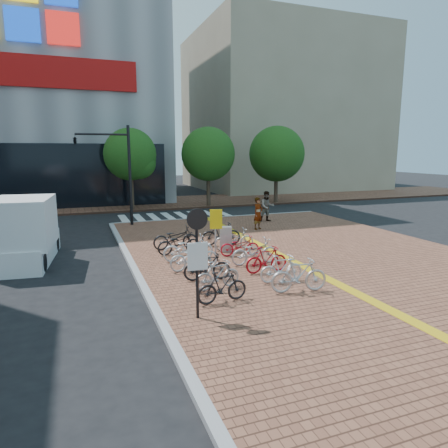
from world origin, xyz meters
name	(u,v)px	position (x,y,z in m)	size (l,w,h in m)	color
ground	(255,276)	(0.00, 0.00, 0.00)	(120.00, 120.00, 0.00)	black
sidewalk	(433,315)	(3.00, -5.00, 0.07)	(14.00, 34.00, 0.15)	brown
tactile_strip	(405,317)	(2.00, -5.00, 0.16)	(0.40, 34.00, 0.01)	gold
kerb_west	(182,362)	(-4.00, -5.00, 0.08)	(0.25, 34.00, 0.15)	gray
kerb_north	(220,218)	(3.00, 12.00, 0.08)	(14.00, 0.25, 0.15)	gray
far_sidewalk	(151,203)	(0.00, 21.00, 0.07)	(70.00, 8.00, 0.15)	brown
building_beige	(280,113)	(18.00, 32.00, 9.00)	(20.00, 18.00, 18.00)	gray
crosswalk	(176,216)	(0.50, 14.00, 0.01)	(7.50, 4.00, 0.01)	silver
street_trees	(221,155)	(5.04, 17.45, 4.10)	(16.20, 4.60, 6.35)	#38281E
bike_0	(222,287)	(-2.10, -2.33, 0.62)	(0.44, 1.55, 0.93)	black
bike_1	(218,275)	(-1.86, -1.23, 0.62)	(0.44, 1.55, 0.93)	#A3A2A7
bike_2	(207,266)	(-1.90, -0.29, 0.63)	(0.45, 1.60, 0.96)	black
bike_3	(194,257)	(-1.97, 1.04, 0.65)	(0.66, 1.89, 0.99)	silver
bike_4	(188,248)	(-1.85, 2.25, 0.67)	(0.70, 2.00, 1.05)	silver
bike_5	(179,243)	(-1.94, 3.43, 0.63)	(0.64, 1.83, 0.96)	black
bike_6	(175,238)	(-1.87, 4.31, 0.67)	(0.69, 1.98, 1.04)	black
bike_7	(299,275)	(0.39, -2.36, 0.69)	(0.51, 1.80, 1.08)	#B4B4B9
bike_8	(281,268)	(0.36, -1.30, 0.61)	(0.44, 1.54, 0.93)	silver
bike_9	(267,259)	(0.36, -0.19, 0.63)	(0.45, 1.60, 0.96)	#9E0B15
bike_10	(255,252)	(0.40, 0.93, 0.65)	(0.66, 1.90, 1.00)	#B3B3B8
bike_11	(240,246)	(0.35, 2.26, 0.58)	(0.57, 1.63, 0.86)	red
bike_12	(234,239)	(0.52, 3.35, 0.62)	(0.63, 1.80, 0.95)	#B3B3B8
bike_13	(221,234)	(0.26, 4.29, 0.70)	(0.52, 1.83, 1.10)	black
pedestrian_a	(258,213)	(3.51, 7.23, 1.04)	(0.65, 0.43, 1.78)	gray
pedestrian_b	(267,206)	(5.10, 9.31, 1.08)	(0.91, 0.71, 1.86)	#515966
utility_box	(226,239)	(0.08, 3.20, 0.69)	(0.50, 0.36, 1.08)	#ACABB0
yellow_sign	(216,223)	(-0.47, 2.92, 1.47)	(0.51, 0.18, 1.91)	#B7B7BC
notice_sign	(197,250)	(-3.08, -3.16, 1.97)	(0.54, 0.13, 2.89)	black
traffic_light_pole	(105,157)	(-4.21, 11.07, 4.10)	(3.08, 1.19, 5.73)	black
box_truck	(24,232)	(-7.93, 4.85, 1.27)	(2.46, 4.83, 2.69)	white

